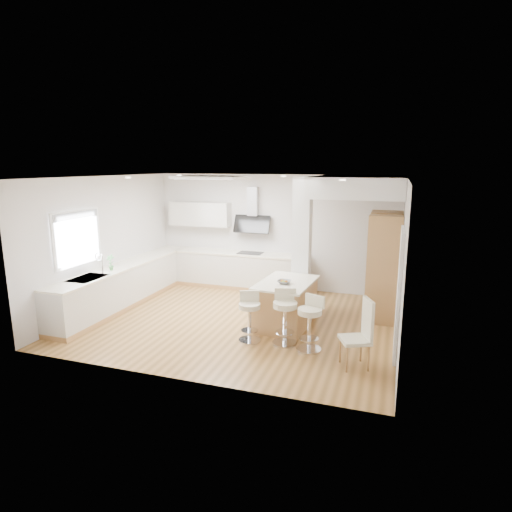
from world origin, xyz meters
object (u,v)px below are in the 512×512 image
at_px(bar_stool_a, 250,314).
at_px(bar_stool_b, 285,314).
at_px(bar_stool_c, 310,320).
at_px(dining_chair, 361,331).
at_px(peninsula, 286,303).

height_order(bar_stool_a, bar_stool_b, bar_stool_b).
bearing_deg(bar_stool_a, bar_stool_c, -22.51).
bearing_deg(bar_stool_b, dining_chair, -35.19).
height_order(bar_stool_c, dining_chair, dining_chair).
bearing_deg(dining_chair, peninsula, 114.15).
bearing_deg(dining_chair, bar_stool_c, 132.86).
relative_size(bar_stool_a, bar_stool_c, 0.95).
bearing_deg(bar_stool_a, peninsula, 45.75).
relative_size(peninsula, dining_chair, 1.38).
bearing_deg(dining_chair, bar_stool_a, 143.70).
xyz_separation_m(peninsula, bar_stool_c, (0.66, -0.97, 0.08)).
bearing_deg(peninsula, bar_stool_a, -110.00).
height_order(peninsula, bar_stool_c, peninsula).
xyz_separation_m(bar_stool_c, dining_chair, (0.85, -0.35, 0.06)).
xyz_separation_m(peninsula, bar_stool_b, (0.20, -0.84, 0.10)).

